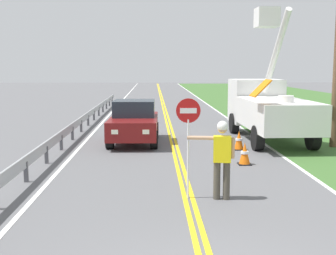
{
  "coord_description": "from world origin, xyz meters",
  "views": [
    {
      "loc": [
        -0.82,
        -5.21,
        3.04
      ],
      "look_at": [
        -0.37,
        8.21,
        1.2
      ],
      "focal_mm": 47.57,
      "sensor_mm": 36.0,
      "label": 1
    }
  ],
  "objects_px": {
    "oncoming_sedan_nearest": "(134,122)",
    "traffic_cone_lead": "(245,154)",
    "flagger_worker": "(222,155)",
    "traffic_cone_mid": "(239,141)",
    "stop_sign_paddle": "(188,126)",
    "utility_bucket_truck": "(267,106)"
  },
  "relations": [
    {
      "from": "utility_bucket_truck",
      "to": "traffic_cone_mid",
      "type": "height_order",
      "value": "utility_bucket_truck"
    },
    {
      "from": "flagger_worker",
      "to": "traffic_cone_mid",
      "type": "distance_m",
      "value": 6.38
    },
    {
      "from": "stop_sign_paddle",
      "to": "utility_bucket_truck",
      "type": "xyz_separation_m",
      "value": [
        3.99,
        8.41,
        -0.29
      ]
    },
    {
      "from": "oncoming_sedan_nearest",
      "to": "traffic_cone_mid",
      "type": "bearing_deg",
      "value": -22.54
    },
    {
      "from": "oncoming_sedan_nearest",
      "to": "stop_sign_paddle",
      "type": "bearing_deg",
      "value": -78.46
    },
    {
      "from": "oncoming_sedan_nearest",
      "to": "traffic_cone_mid",
      "type": "relative_size",
      "value": 5.92
    },
    {
      "from": "flagger_worker",
      "to": "stop_sign_paddle",
      "type": "xyz_separation_m",
      "value": [
        -0.76,
        0.11,
        0.66
      ]
    },
    {
      "from": "flagger_worker",
      "to": "traffic_cone_mid",
      "type": "xyz_separation_m",
      "value": [
        1.6,
        6.14,
        -0.71
      ]
    },
    {
      "from": "flagger_worker",
      "to": "stop_sign_paddle",
      "type": "relative_size",
      "value": 0.78
    },
    {
      "from": "flagger_worker",
      "to": "traffic_cone_lead",
      "type": "xyz_separation_m",
      "value": [
        1.29,
        3.63,
        -0.71
      ]
    },
    {
      "from": "oncoming_sedan_nearest",
      "to": "traffic_cone_mid",
      "type": "distance_m",
      "value": 4.27
    },
    {
      "from": "utility_bucket_truck",
      "to": "traffic_cone_lead",
      "type": "xyz_separation_m",
      "value": [
        -1.93,
        -4.9,
        -1.08
      ]
    },
    {
      "from": "oncoming_sedan_nearest",
      "to": "traffic_cone_mid",
      "type": "height_order",
      "value": "oncoming_sedan_nearest"
    },
    {
      "from": "traffic_cone_mid",
      "to": "utility_bucket_truck",
      "type": "bearing_deg",
      "value": 55.72
    },
    {
      "from": "flagger_worker",
      "to": "traffic_cone_mid",
      "type": "bearing_deg",
      "value": 75.42
    },
    {
      "from": "stop_sign_paddle",
      "to": "traffic_cone_mid",
      "type": "height_order",
      "value": "stop_sign_paddle"
    },
    {
      "from": "flagger_worker",
      "to": "utility_bucket_truck",
      "type": "xyz_separation_m",
      "value": [
        3.22,
        8.52,
        0.37
      ]
    },
    {
      "from": "utility_bucket_truck",
      "to": "traffic_cone_lead",
      "type": "bearing_deg",
      "value": -111.51
    },
    {
      "from": "stop_sign_paddle",
      "to": "utility_bucket_truck",
      "type": "distance_m",
      "value": 9.32
    },
    {
      "from": "traffic_cone_lead",
      "to": "utility_bucket_truck",
      "type": "bearing_deg",
      "value": 68.49
    },
    {
      "from": "stop_sign_paddle",
      "to": "utility_bucket_truck",
      "type": "bearing_deg",
      "value": 64.66
    },
    {
      "from": "oncoming_sedan_nearest",
      "to": "traffic_cone_lead",
      "type": "bearing_deg",
      "value": -48.81
    }
  ]
}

